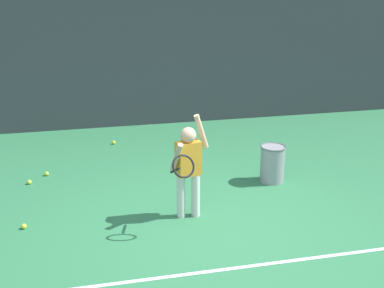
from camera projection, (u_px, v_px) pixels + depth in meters
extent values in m
plane|color=#2D7247|center=(218.00, 229.00, 6.32)|extent=(20.00, 20.00, 0.00)
cube|color=white|center=(240.00, 267.00, 5.49)|extent=(9.00, 0.05, 0.00)
cube|color=#383D42|center=(155.00, 33.00, 10.03)|extent=(13.96, 0.08, 3.70)
cylinder|color=slate|center=(154.00, 29.00, 10.06)|extent=(0.09, 0.09, 3.85)
cylinder|color=silver|center=(181.00, 196.00, 6.54)|extent=(0.11, 0.11, 0.58)
cylinder|color=silver|center=(196.00, 195.00, 6.57)|extent=(0.11, 0.11, 0.58)
cube|color=orange|center=(188.00, 158.00, 6.39)|extent=(0.33, 0.24, 0.44)
sphere|color=tan|center=(188.00, 135.00, 6.29)|extent=(0.20, 0.20, 0.20)
cylinder|color=tan|center=(201.00, 131.00, 6.39)|extent=(0.22, 0.12, 0.46)
cylinder|color=tan|center=(176.00, 157.00, 6.23)|extent=(0.14, 0.30, 0.43)
cylinder|color=black|center=(175.00, 170.00, 6.13)|extent=(0.09, 0.24, 0.15)
torus|color=black|center=(183.00, 166.00, 5.91)|extent=(0.32, 0.23, 0.26)
cylinder|color=gray|center=(272.00, 164.00, 7.65)|extent=(0.36, 0.36, 0.55)
torus|color=#595B60|center=(273.00, 147.00, 7.56)|extent=(0.38, 0.38, 0.02)
sphere|color=#CCE033|center=(29.00, 182.00, 7.62)|extent=(0.07, 0.07, 0.07)
sphere|color=#CCE033|center=(114.00, 142.00, 9.36)|extent=(0.07, 0.07, 0.07)
sphere|color=#CCE033|center=(24.00, 226.00, 6.31)|extent=(0.07, 0.07, 0.07)
sphere|color=#CCE033|center=(47.00, 174.00, 7.93)|extent=(0.07, 0.07, 0.07)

